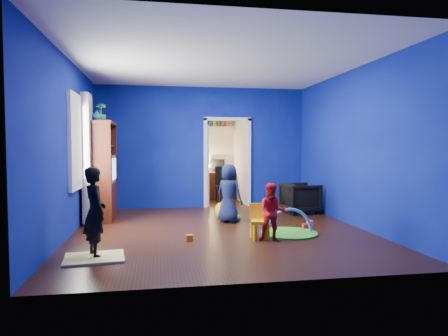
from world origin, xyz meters
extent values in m
cube|color=black|center=(0.00, 0.00, 0.00)|extent=(5.00, 5.50, 0.01)
cube|color=white|center=(0.00, 0.00, 2.90)|extent=(5.00, 5.50, 0.01)
cube|color=navy|center=(0.00, 2.75, 1.45)|extent=(5.00, 0.02, 2.90)
cube|color=navy|center=(0.00, -2.75, 1.45)|extent=(5.00, 0.02, 2.90)
cube|color=navy|center=(-2.50, 0.00, 1.45)|extent=(0.02, 5.50, 2.90)
cube|color=navy|center=(2.50, 0.00, 1.45)|extent=(0.02, 5.50, 2.90)
imported|color=black|center=(2.03, 1.53, 0.33)|extent=(0.82, 0.80, 0.67)
imported|color=black|center=(-1.90, -1.41, 0.60)|extent=(0.45, 0.52, 1.20)
imported|color=#10133C|center=(0.28, 0.71, 0.56)|extent=(0.65, 0.64, 1.13)
imported|color=#B31327|center=(0.67, -0.94, 0.45)|extent=(0.50, 0.42, 0.90)
imported|color=#0C5762|center=(-2.22, 1.13, 2.07)|extent=(0.21, 0.21, 0.21)
imported|color=#327E2E|center=(-2.22, 1.65, 2.16)|extent=(0.24, 0.24, 0.40)
cube|color=#401B0A|center=(-2.22, 1.43, 0.98)|extent=(0.58, 1.14, 1.96)
cube|color=silver|center=(-2.18, 1.43, 1.02)|extent=(0.46, 0.70, 0.54)
cube|color=#F2E07A|center=(-1.90, -1.51, 0.01)|extent=(0.82, 0.68, 0.03)
sphere|color=yellow|center=(0.23, 0.96, 0.19)|extent=(0.38, 0.38, 0.38)
cube|color=yellow|center=(0.52, -0.74, 0.25)|extent=(0.34, 0.34, 0.50)
cylinder|color=green|center=(1.10, -0.47, 0.01)|extent=(0.95, 0.95, 0.03)
torus|color=#3F8CD8|center=(1.10, -0.47, 0.02)|extent=(0.85, 0.12, 0.85)
cube|color=white|center=(-2.48, 0.35, 1.55)|extent=(0.03, 0.95, 1.55)
cube|color=slate|center=(-2.37, 0.90, 1.25)|extent=(0.14, 0.42, 2.40)
cube|color=white|center=(0.60, 2.75, 1.05)|extent=(1.16, 0.10, 2.10)
cube|color=#3D140A|center=(0.60, 4.26, 0.38)|extent=(0.88, 0.44, 0.75)
cube|color=black|center=(0.60, 4.38, 0.95)|extent=(0.40, 0.05, 0.32)
sphere|color=#FFD88C|center=(0.32, 4.32, 0.93)|extent=(0.14, 0.14, 0.14)
cube|color=black|center=(0.60, 3.30, 0.46)|extent=(0.40, 0.40, 0.92)
cube|color=white|center=(0.60, 4.37, 2.02)|extent=(0.88, 0.24, 0.04)
cube|color=red|center=(1.50, -0.18, 0.05)|extent=(0.10, 0.08, 0.10)
cube|color=orange|center=(-0.60, -0.72, 0.05)|extent=(0.10, 0.08, 0.10)
sphere|color=green|center=(0.50, 0.87, 0.06)|extent=(0.11, 0.11, 0.11)
cube|color=#DC52D6|center=(1.70, 0.11, 0.05)|extent=(0.10, 0.08, 0.10)
camera|label=1|loc=(-1.07, -6.85, 1.46)|focal=32.00mm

